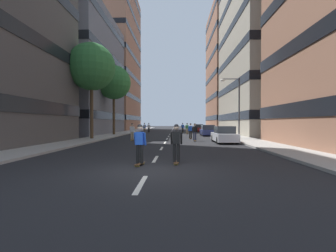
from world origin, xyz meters
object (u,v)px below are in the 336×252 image
Objects in this scene: skater_2 at (195,131)px; skater_5 at (149,127)px; street_tree_mid at (91,67)px; streetlamp_right at (236,101)px; skater_1 at (132,131)px; parked_car_far at (208,131)px; parked_car_near at (198,128)px; skater_0 at (140,143)px; skater_4 at (183,127)px; skater_8 at (191,130)px; street_tree_near at (114,83)px; skater_7 at (144,127)px; skater_6 at (176,142)px; skater_3 at (187,128)px; parked_car_mid at (224,135)px.

skater_2 is 21.68m from skater_5.
street_tree_mid reaches higher than streetlamp_right.
skater_1 is at bearing -88.46° from skater_5.
skater_2 reaches higher than parked_car_far.
skater_0 reaches higher than parked_car_near.
parked_car_far is (0.00, -14.11, 0.00)m from parked_car_near.
skater_4 is at bearing -142.74° from parked_car_near.
skater_4 is (10.31, 19.85, -6.85)m from street_tree_mid.
skater_8 is (6.74, -17.04, 0.00)m from skater_5.
skater_1 is (-8.97, -8.97, 0.29)m from parked_car_far.
skater_1 is at bearing -173.31° from streetlamp_right.
streetlamp_right is at bearing 25.80° from skater_2.
skater_2 is at bearing -44.89° from street_tree_near.
skater_7 is 16.86m from skater_8.
skater_1 is (-8.97, -23.08, 0.29)m from parked_car_near.
skater_4 is 1.00× the size of skater_6.
skater_6 reaches higher than parked_car_far.
skater_6 is at bearing -93.47° from skater_3.
streetlamp_right is 5.86m from skater_8.
street_tree_mid is at bearing 171.12° from skater_2.
parked_car_near is 22.15m from streetlamp_right.
skater_6 is (4.61, -14.16, 0.00)m from skater_1.
skater_7 is at bearing 66.04° from street_tree_near.
skater_0 is 34.43m from skater_5.
skater_2 is 1.00× the size of skater_7.
skater_0 is at bearing -103.88° from skater_2.
parked_car_mid is 2.47× the size of skater_6.
street_tree_mid is 5.77× the size of skater_8.
skater_4 is 18.07m from skater_8.
street_tree_near is at bearing -113.96° from skater_7.
streetlamp_right reaches higher than skater_6.
skater_3 is (-0.12, 14.64, 0.03)m from skater_2.
skater_2 is (6.42, -0.92, 0.00)m from skater_1.
skater_4 is 6.38m from skater_5.
skater_4 is (5.77, 20.65, 0.00)m from skater_1.
streetlamp_right is 11.50m from skater_1.
skater_2 is (10.97, -1.71, -6.85)m from street_tree_mid.
parked_car_near and parked_car_far have the same top height.
street_tree_near reaches higher than parked_car_mid.
parked_car_mid is 2.47× the size of skater_4.
street_tree_near is 13.26m from skater_3.
skater_2 is 3.51m from skater_8.
skater_8 is (-0.09, -11.14, -0.03)m from skater_3.
parked_car_near is 24.76m from skater_1.
skater_6 reaches higher than parked_car_mid.
skater_1 is 1.00× the size of skater_2.
parked_car_far is at bearing -60.66° from skater_3.
parked_car_mid is 2.47× the size of skater_1.
skater_8 is at bearing -34.62° from street_tree_near.
skater_3 is 1.00× the size of skater_8.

